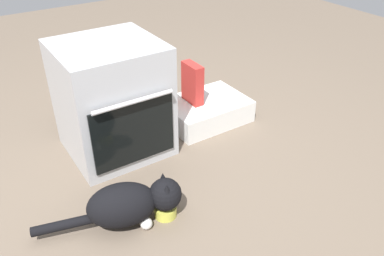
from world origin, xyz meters
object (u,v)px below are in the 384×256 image
cat (130,203)px  soda_can (171,95)px  oven (112,100)px  pantry_cabinet (206,110)px  cereal_box (192,83)px  food_bowl (165,210)px

cat → soda_can: size_ratio=5.95×
cat → oven: bearing=89.4°
pantry_cabinet → cereal_box: size_ratio=2.02×
cat → cereal_box: bearing=57.0°
pantry_cabinet → food_bowl: size_ratio=4.90×
pantry_cabinet → cat: (-0.89, -0.62, 0.05)m
pantry_cabinet → food_bowl: bearing=-137.0°
oven → pantry_cabinet: (0.68, -0.03, -0.27)m
cat → soda_can: (0.67, 0.73, 0.09)m
food_bowl → soda_can: soda_can is taller
food_bowl → soda_can: bearing=57.2°
pantry_cabinet → cereal_box: cereal_box is taller
food_bowl → soda_can: size_ratio=0.96×
cereal_box → soda_can: bearing=154.7°
cereal_box → food_bowl: bearing=-131.6°
oven → soda_can: (0.46, 0.08, -0.13)m
soda_can → cereal_box: bearing=-25.3°
cat → cereal_box: size_ratio=2.55×
food_bowl → cereal_box: 0.99m
soda_can → cereal_box: (0.13, -0.06, 0.08)m
oven → cat: (-0.21, -0.65, -0.22)m
oven → pantry_cabinet: oven is taller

